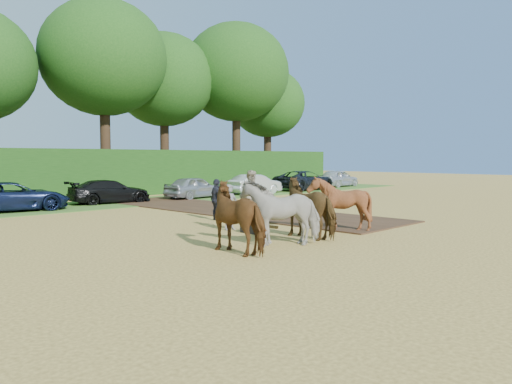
# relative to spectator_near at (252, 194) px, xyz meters

# --- Properties ---
(ground) EXTENTS (120.00, 120.00, 0.00)m
(ground) POSITION_rel_spectator_near_xyz_m (-0.03, -4.26, -0.99)
(ground) COLOR gold
(ground) RESTS_ON ground
(earth_strip) EXTENTS (4.50, 17.00, 0.05)m
(earth_strip) POSITION_rel_spectator_near_xyz_m (1.47, 2.74, -0.97)
(earth_strip) COLOR #472D1C
(earth_strip) RESTS_ON ground
(grass_verge) EXTENTS (50.00, 5.00, 0.03)m
(grass_verge) POSITION_rel_spectator_near_xyz_m (-0.03, 9.74, -0.98)
(grass_verge) COLOR #38601E
(grass_verge) RESTS_ON ground
(hedgerow) EXTENTS (46.00, 1.60, 3.00)m
(hedgerow) POSITION_rel_spectator_near_xyz_m (-0.03, 14.24, 0.51)
(hedgerow) COLOR #14380F
(hedgerow) RESTS_ON ground
(spectator_near) EXTENTS (1.09, 1.19, 1.98)m
(spectator_near) POSITION_rel_spectator_near_xyz_m (0.00, 0.00, 0.00)
(spectator_near) COLOR #B7AC90
(spectator_near) RESTS_ON ground
(spectator_far) EXTENTS (0.67, 1.04, 1.65)m
(spectator_far) POSITION_rel_spectator_near_xyz_m (-1.52, 0.46, -0.17)
(spectator_far) COLOR #22232E
(spectator_far) RESTS_ON ground
(plough_team) EXTENTS (6.18, 4.49, 1.89)m
(plough_team) POSITION_rel_spectator_near_xyz_m (-2.99, -4.83, -0.05)
(plough_team) COLOR brown
(plough_team) RESTS_ON ground
(parked_cars) EXTENTS (40.73, 3.27, 1.47)m
(parked_cars) POSITION_rel_spectator_near_xyz_m (3.76, 9.56, -0.30)
(parked_cars) COLOR #AEAEB5
(parked_cars) RESTS_ON ground
(treeline) EXTENTS (48.70, 10.60, 14.21)m
(treeline) POSITION_rel_spectator_near_xyz_m (-1.72, 17.43, 7.98)
(treeline) COLOR #382616
(treeline) RESTS_ON ground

